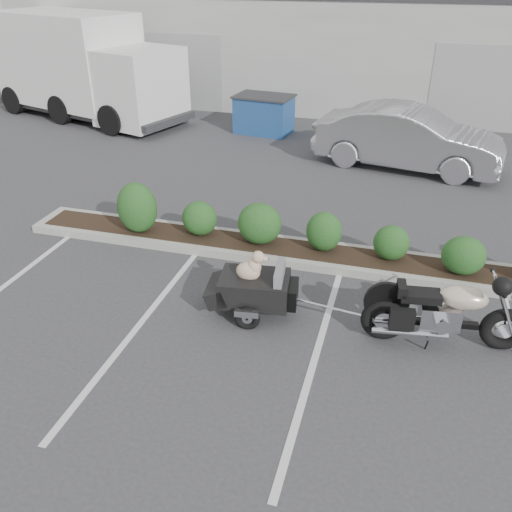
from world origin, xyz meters
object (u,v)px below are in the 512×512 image
(dumpster, at_px, (264,114))
(motorcycle, at_px, (445,313))
(delivery_truck, at_px, (86,69))
(sedan, at_px, (408,138))
(pet_trailer, at_px, (254,287))

(dumpster, bearing_deg, motorcycle, -54.56)
(motorcycle, relative_size, delivery_truck, 0.30)
(sedan, distance_m, dumpster, 4.94)
(pet_trailer, bearing_deg, delivery_truck, 123.86)
(motorcycle, relative_size, dumpster, 1.22)
(motorcycle, distance_m, delivery_truck, 15.21)
(sedan, distance_m, delivery_truck, 10.96)
(delivery_truck, bearing_deg, sedan, 5.30)
(pet_trailer, distance_m, dumpster, 10.00)
(motorcycle, height_order, sedan, sedan)
(pet_trailer, xyz_separation_m, dumpster, (-2.47, 9.69, 0.12))
(motorcycle, xyz_separation_m, pet_trailer, (-2.79, 0.02, -0.07))
(motorcycle, bearing_deg, sedan, 88.58)
(pet_trailer, relative_size, delivery_truck, 0.24)
(sedan, bearing_deg, pet_trailer, 175.67)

